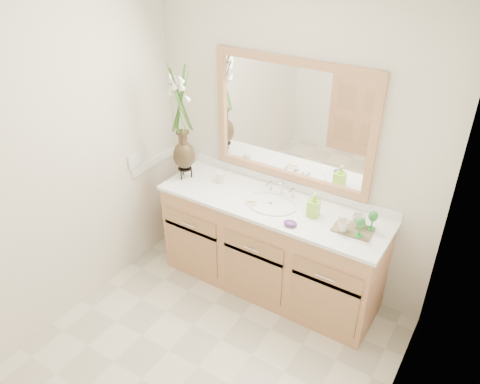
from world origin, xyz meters
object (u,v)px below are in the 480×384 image
Objects in this scene: soap_bottle at (314,206)px; tray at (353,229)px; flower_vase at (181,112)px; tumbler at (220,177)px.

tray is at bearing -10.86° from soap_bottle.
flower_vase is 0.63m from tumbler.
tray is at bearing 1.00° from flower_vase.
soap_bottle is (0.86, -0.04, 0.04)m from tumbler.
flower_vase is 1.26m from soap_bottle.
tumbler is at bearing 170.51° from soap_bottle.
soap_bottle is at bearing 173.28° from tray.
flower_vase is 1.59m from tray.
flower_vase is 3.15× the size of tray.
soap_bottle is at bearing 2.42° from flower_vase.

